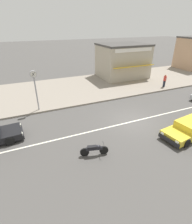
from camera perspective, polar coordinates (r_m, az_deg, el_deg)
name	(u,v)px	position (r m, az deg, el deg)	size (l,w,h in m)	color
ground_plane	(134,121)	(14.99, 12.17, -2.97)	(160.00, 160.00, 0.00)	#4C4947
lane_centre_stripe	(134,121)	(14.99, 12.17, -2.96)	(50.40, 0.14, 0.01)	silver
kerb_strip	(91,86)	(22.72, -1.75, 8.38)	(68.00, 10.00, 0.15)	gray
hatchback_yellow_4	(189,128)	(14.32, 28.07, -4.64)	(4.15, 2.18, 1.10)	yellow
motorcycle_1	(95,149)	(10.98, -0.46, -12.10)	(1.73, 0.69, 0.80)	black
street_clock	(35,82)	(16.20, -19.42, 9.17)	(0.58, 0.22, 3.64)	#9E9EA3
pedestrian_near_clock	(165,80)	(23.66, 21.55, 9.80)	(0.34, 0.34, 1.58)	#232838
shopfront_corner_warung	(123,60)	(26.79, 8.68, 16.29)	(6.70, 6.04, 4.63)	#B2A893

